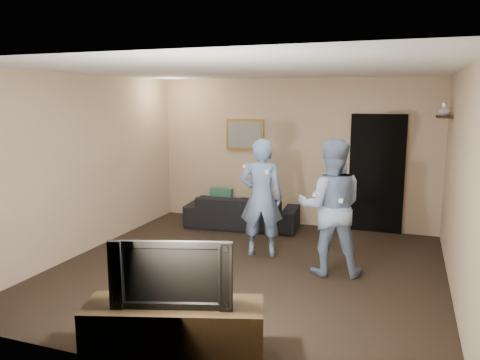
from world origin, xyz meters
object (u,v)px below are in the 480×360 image
at_px(wii_player_left, 261,198).
at_px(television, 173,271).
at_px(wii_player_right, 331,207).
at_px(sofa, 242,211).
at_px(tv_console, 174,334).

bearing_deg(wii_player_left, television, -87.13).
relative_size(wii_player_left, wii_player_right, 0.97).
distance_m(sofa, tv_console, 4.34).
bearing_deg(wii_player_right, sofa, 136.94).
bearing_deg(wii_player_left, wii_player_right, -20.28).
distance_m(wii_player_left, wii_player_right, 1.12).
xyz_separation_m(sofa, wii_player_right, (1.81, -1.69, 0.59)).
relative_size(tv_console, television, 1.49).
distance_m(tv_console, television, 0.57).
xyz_separation_m(tv_console, wii_player_right, (0.90, 2.56, 0.63)).
relative_size(sofa, wii_player_left, 1.15).
relative_size(tv_console, wii_player_right, 0.87).
xyz_separation_m(tv_console, wii_player_left, (-0.15, 2.95, 0.60)).
relative_size(sofa, television, 1.92).
height_order(sofa, television, television).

